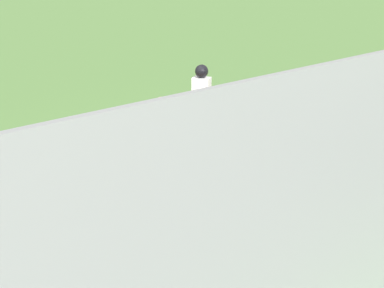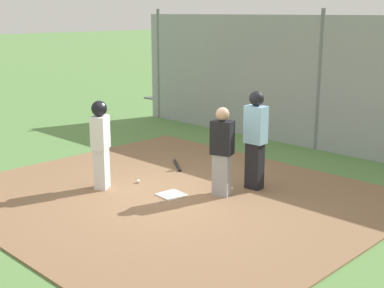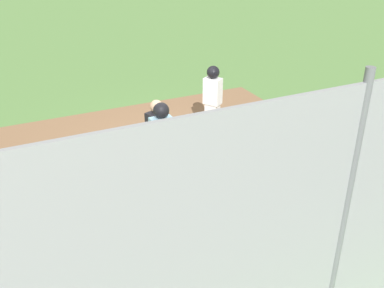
{
  "view_description": "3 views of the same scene",
  "coord_description": "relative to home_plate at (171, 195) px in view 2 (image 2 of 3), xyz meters",
  "views": [
    {
      "loc": [
        -4.66,
        -7.04,
        4.02
      ],
      "look_at": [
        -0.19,
        -0.94,
        0.75
      ],
      "focal_mm": 42.56,
      "sensor_mm": 36.0,
      "label": 1
    },
    {
      "loc": [
        -6.66,
        6.24,
        3.27
      ],
      "look_at": [
        0.5,
        -1.04,
        0.72
      ],
      "focal_mm": 49.63,
      "sensor_mm": 36.0,
      "label": 2
    },
    {
      "loc": [
        -3.34,
        -7.87,
        4.62
      ],
      "look_at": [
        -0.01,
        -0.87,
        0.71
      ],
      "focal_mm": 41.79,
      "sensor_mm": 36.0,
      "label": 3
    }
  ],
  "objects": [
    {
      "name": "runner",
      "position": [
        1.23,
        0.63,
        0.95
      ],
      "size": [
        0.43,
        0.46,
        1.67
      ],
      "rotation": [
        0.0,
        0.0,
        3.74
      ],
      "color": "silver",
      "rests_on": "dirt_infield"
    },
    {
      "name": "backstop_fence",
      "position": [
        0.0,
        -4.85,
        1.56
      ],
      "size": [
        12.0,
        0.1,
        3.35
      ],
      "color": "#93999E",
      "rests_on": "ground_plane"
    },
    {
      "name": "baseball_bat",
      "position": [
        1.25,
        -1.35,
        0.02
      ],
      "size": [
        0.69,
        0.51,
        0.06
      ],
      "primitive_type": "cylinder",
      "rotation": [
        0.0,
        1.57,
        5.67
      ],
      "color": "black",
      "rests_on": "dirt_infield"
    },
    {
      "name": "home_plate",
      "position": [
        0.0,
        0.0,
        0.0
      ],
      "size": [
        0.49,
        0.49,
        0.02
      ],
      "primitive_type": "cube",
      "rotation": [
        0.0,
        0.0,
        -0.11
      ],
      "color": "white",
      "rests_on": "dirt_infield"
    },
    {
      "name": "ground_plane",
      "position": [
        0.0,
        0.0,
        -0.04
      ],
      "size": [
        140.0,
        140.0,
        0.0
      ],
      "primitive_type": "plane",
      "color": "#5B8947"
    },
    {
      "name": "catcher",
      "position": [
        -0.63,
        -0.65,
        0.83
      ],
      "size": [
        0.44,
        0.37,
        1.62
      ],
      "rotation": [
        0.0,
        0.0,
        1.91
      ],
      "color": "#9E9EA3",
      "rests_on": "dirt_infield"
    },
    {
      "name": "parked_car_dark",
      "position": [
        2.72,
        -9.46,
        0.57
      ],
      "size": [
        4.24,
        1.96,
        1.28
      ],
      "rotation": [
        0.0,
        0.0,
        0.02
      ],
      "color": "black",
      "rests_on": "parking_lot"
    },
    {
      "name": "umpire",
      "position": [
        -0.82,
        -1.37,
        0.98
      ],
      "size": [
        0.4,
        0.28,
        1.85
      ],
      "rotation": [
        0.0,
        0.0,
        1.64
      ],
      "color": "black",
      "rests_on": "dirt_infield"
    },
    {
      "name": "dirt_infield",
      "position": [
        0.0,
        0.0,
        -0.03
      ],
      "size": [
        7.2,
        6.4,
        0.03
      ],
      "primitive_type": "cube",
      "color": "#896647",
      "rests_on": "ground_plane"
    },
    {
      "name": "baseball",
      "position": [
        0.98,
        -0.03,
        0.03
      ],
      "size": [
        0.07,
        0.07,
        0.07
      ],
      "primitive_type": "sphere",
      "color": "white",
      "rests_on": "dirt_infield"
    }
  ]
}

